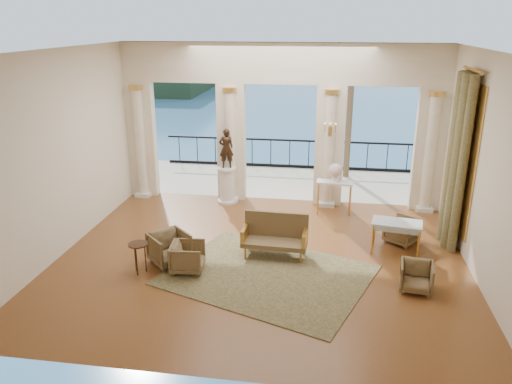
% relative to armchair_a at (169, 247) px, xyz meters
% --- Properties ---
extents(floor, '(9.00, 9.00, 0.00)m').
position_rel_armchair_a_xyz_m(floor, '(1.94, 0.49, -0.39)').
color(floor, '#472613').
rests_on(floor, ground).
extents(room_walls, '(9.00, 9.00, 9.00)m').
position_rel_armchair_a_xyz_m(room_walls, '(1.94, -0.63, 2.49)').
color(room_walls, white).
rests_on(room_walls, ground).
extents(arcade, '(9.00, 0.56, 4.50)m').
position_rel_armchair_a_xyz_m(arcade, '(1.94, 4.31, 2.19)').
color(arcade, beige).
rests_on(arcade, ground).
extents(terrace, '(10.00, 3.60, 0.10)m').
position_rel_armchair_a_xyz_m(terrace, '(1.94, 6.29, -0.44)').
color(terrace, '#BDB59C').
rests_on(terrace, ground).
extents(balustrade, '(9.00, 0.06, 1.03)m').
position_rel_armchair_a_xyz_m(balustrade, '(1.94, 7.89, 0.02)').
color(balustrade, black).
rests_on(balustrade, terrace).
extents(palm_tree, '(2.00, 2.00, 4.50)m').
position_rel_armchair_a_xyz_m(palm_tree, '(3.94, 7.09, 3.70)').
color(palm_tree, '#4C3823').
rests_on(palm_tree, terrace).
extents(headland, '(22.00, 18.00, 6.00)m').
position_rel_armchair_a_xyz_m(headland, '(-28.06, 70.49, -3.39)').
color(headland, black).
rests_on(headland, sea).
extents(sea, '(160.00, 160.00, 0.00)m').
position_rel_armchair_a_xyz_m(sea, '(1.94, 60.49, -6.39)').
color(sea, '#295D98').
rests_on(sea, ground).
extents(curtain, '(0.33, 1.40, 4.09)m').
position_rel_armchair_a_xyz_m(curtain, '(6.22, 1.99, 1.63)').
color(curtain, '#4D4B2A').
rests_on(curtain, ground).
extents(window_frame, '(0.04, 1.60, 3.40)m').
position_rel_armchair_a_xyz_m(window_frame, '(6.41, 1.99, 1.71)').
color(window_frame, gold).
rests_on(window_frame, room_walls).
extents(wall_sconce, '(0.30, 0.11, 0.33)m').
position_rel_armchair_a_xyz_m(wall_sconce, '(3.34, 4.00, 1.84)').
color(wall_sconce, gold).
rests_on(wall_sconce, arcade).
extents(rug, '(4.80, 4.28, 0.02)m').
position_rel_armchair_a_xyz_m(rug, '(2.19, -0.24, -0.38)').
color(rug, '#34371A').
rests_on(rug, ground).
extents(armchair_a, '(1.04, 1.04, 0.78)m').
position_rel_armchair_a_xyz_m(armchair_a, '(0.00, 0.00, 0.00)').
color(armchair_a, '#402F1E').
rests_on(armchair_a, ground).
extents(armchair_b, '(0.69, 0.65, 0.64)m').
position_rel_armchair_a_xyz_m(armchair_b, '(5.16, -0.38, -0.07)').
color(armchair_b, '#402F1E').
rests_on(armchair_b, ground).
extents(armchair_c, '(0.90, 0.91, 0.69)m').
position_rel_armchair_a_xyz_m(armchair_c, '(5.14, 1.87, -0.05)').
color(armchair_c, '#402F1E').
rests_on(armchair_c, ground).
extents(armchair_d, '(0.69, 0.73, 0.69)m').
position_rel_armchair_a_xyz_m(armchair_d, '(0.49, -0.28, -0.04)').
color(armchair_d, '#402F1E').
rests_on(armchair_d, ground).
extents(settee, '(1.48, 0.68, 0.96)m').
position_rel_armchair_a_xyz_m(settee, '(2.23, 0.78, 0.09)').
color(settee, '#402F1E').
rests_on(settee, ground).
extents(game_table, '(1.18, 0.76, 0.75)m').
position_rel_armchair_a_xyz_m(game_table, '(4.94, 1.29, 0.29)').
color(game_table, '#9EB3C4').
rests_on(game_table, ground).
extents(pedestal, '(0.57, 0.57, 1.05)m').
position_rel_armchair_a_xyz_m(pedestal, '(0.45, 3.99, 0.12)').
color(pedestal, silver).
rests_on(pedestal, ground).
extents(statue, '(0.47, 0.37, 1.13)m').
position_rel_armchair_a_xyz_m(statue, '(0.45, 3.99, 1.23)').
color(statue, '#2F2015').
rests_on(statue, pedestal).
extents(console_table, '(1.01, 0.47, 0.92)m').
position_rel_armchair_a_xyz_m(console_table, '(3.53, 3.54, 0.38)').
color(console_table, silver).
rests_on(console_table, ground).
extents(urn, '(0.38, 0.38, 0.50)m').
position_rel_armchair_a_xyz_m(urn, '(3.53, 3.54, 0.82)').
color(urn, white).
rests_on(urn, console_table).
extents(side_table, '(0.41, 0.41, 0.67)m').
position_rel_armchair_a_xyz_m(side_table, '(-0.50, -0.51, 0.18)').
color(side_table, black).
rests_on(side_table, ground).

